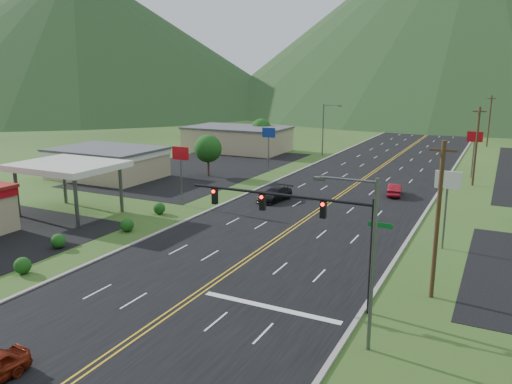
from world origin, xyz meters
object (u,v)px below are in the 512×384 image
at_px(streetlight_east, 367,253).
at_px(car_dark_mid, 275,195).
at_px(gas_canopy, 68,167).
at_px(streetlight_west, 325,126).
at_px(car_red_far, 395,190).
at_px(traffic_signal, 307,218).

height_order(streetlight_east, car_dark_mid, streetlight_east).
bearing_deg(gas_canopy, streetlight_west, 77.87).
bearing_deg(gas_canopy, streetlight_east, -19.88).
distance_m(streetlight_east, car_dark_mid, 31.51).
xyz_separation_m(streetlight_east, car_dark_mid, (-16.94, 26.19, -4.44)).
xyz_separation_m(car_dark_mid, car_red_far, (11.48, 8.65, -0.04)).
bearing_deg(car_red_far, traffic_signal, 82.89).
relative_size(streetlight_east, streetlight_west, 1.00).
bearing_deg(gas_canopy, car_dark_mid, 41.15).
height_order(streetlight_west, car_red_far, streetlight_west).
bearing_deg(streetlight_west, car_red_far, -55.34).
height_order(streetlight_east, car_red_far, streetlight_east).
height_order(traffic_signal, streetlight_west, streetlight_west).
bearing_deg(car_red_far, gas_canopy, 30.96).
height_order(streetlight_east, streetlight_west, same).
xyz_separation_m(streetlight_west, car_dark_mid, (5.92, -33.81, -4.44)).
xyz_separation_m(streetlight_west, car_red_far, (17.40, -25.16, -4.48)).
distance_m(streetlight_east, gas_canopy, 35.28).
relative_size(streetlight_east, car_dark_mid, 1.77).
relative_size(streetlight_west, car_red_far, 2.12).
relative_size(traffic_signal, car_red_far, 3.09).
distance_m(gas_canopy, car_dark_mid, 21.96).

